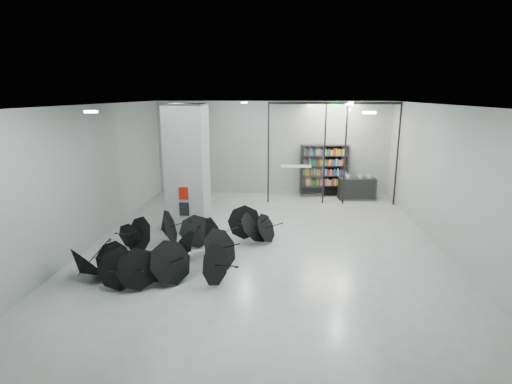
# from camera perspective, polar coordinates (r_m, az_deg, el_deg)

# --- Properties ---
(room) EXTENTS (14.00, 14.02, 4.01)m
(room) POSITION_cam_1_polar(r_m,az_deg,el_deg) (10.30, 1.06, 5.79)
(room) COLOR gray
(room) RESTS_ON ground
(column) EXTENTS (1.20, 1.20, 4.00)m
(column) POSITION_cam_1_polar(r_m,az_deg,el_deg) (12.76, -9.75, 3.32)
(column) COLOR slate
(column) RESTS_ON ground
(fire_cabinet) EXTENTS (0.28, 0.04, 0.38)m
(fire_cabinet) POSITION_cam_1_polar(r_m,az_deg,el_deg) (12.31, -10.31, -0.18)
(fire_cabinet) COLOR #A50A07
(fire_cabinet) RESTS_ON column
(info_panel) EXTENTS (0.30, 0.03, 0.42)m
(info_panel) POSITION_cam_1_polar(r_m,az_deg,el_deg) (12.44, -10.21, -2.42)
(info_panel) COLOR black
(info_panel) RESTS_ON column
(exit_sign) EXTENTS (0.30, 0.06, 0.15)m
(exit_sign) POSITION_cam_1_polar(r_m,az_deg,el_deg) (15.60, 11.22, 11.87)
(exit_sign) COLOR #0CE533
(exit_sign) RESTS_ON room
(glass_partition) EXTENTS (5.06, 0.08, 4.00)m
(glass_partition) POSITION_cam_1_polar(r_m,az_deg,el_deg) (15.93, 10.83, 6.01)
(glass_partition) COLOR silver
(glass_partition) RESTS_ON ground
(bench) EXTENTS (1.35, 0.65, 0.42)m
(bench) POSITION_cam_1_polar(r_m,az_deg,el_deg) (10.12, -15.95, -10.47)
(bench) COLOR black
(bench) RESTS_ON ground
(bookshelf) EXTENTS (2.03, 0.65, 2.20)m
(bookshelf) POSITION_cam_1_polar(r_m,az_deg,el_deg) (17.31, 9.72, 3.03)
(bookshelf) COLOR black
(bookshelf) RESTS_ON ground
(shop_counter) EXTENTS (1.54, 0.70, 0.90)m
(shop_counter) POSITION_cam_1_polar(r_m,az_deg,el_deg) (17.13, 14.20, 0.48)
(shop_counter) COLOR black
(shop_counter) RESTS_ON ground
(umbrella_cluster) EXTENTS (5.41, 4.51, 1.28)m
(umbrella_cluster) POSITION_cam_1_polar(r_m,az_deg,el_deg) (10.77, -10.41, -8.05)
(umbrella_cluster) COLOR black
(umbrella_cluster) RESTS_ON ground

